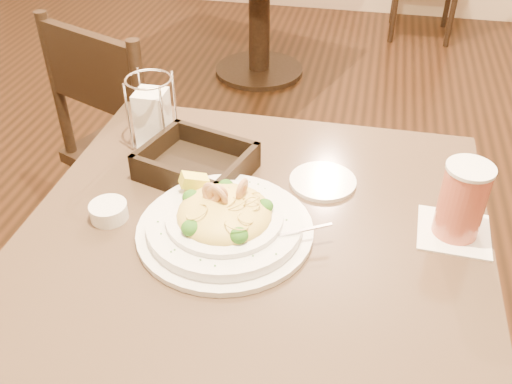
% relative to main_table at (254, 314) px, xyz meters
% --- Properties ---
extents(main_table, '(0.90, 0.90, 0.76)m').
position_rel_main_table_xyz_m(main_table, '(0.00, 0.00, 0.00)').
color(main_table, black).
rests_on(main_table, ground).
extents(dining_chair_near, '(0.55, 0.55, 0.93)m').
position_rel_main_table_xyz_m(dining_chair_near, '(-0.52, 0.64, -0.02)').
color(dining_chair_near, black).
rests_on(dining_chair_near, ground).
extents(pasta_bowl, '(0.37, 0.34, 0.11)m').
position_rel_main_table_xyz_m(pasta_bowl, '(-0.05, -0.02, 0.27)').
color(pasta_bowl, white).
rests_on(pasta_bowl, main_table).
extents(drink_glass, '(0.14, 0.14, 0.15)m').
position_rel_main_table_xyz_m(drink_glass, '(0.38, 0.08, 0.32)').
color(drink_glass, white).
rests_on(drink_glass, main_table).
extents(bread_basket, '(0.27, 0.24, 0.06)m').
position_rel_main_table_xyz_m(bread_basket, '(-0.16, 0.17, 0.26)').
color(bread_basket, black).
rests_on(bread_basket, main_table).
extents(napkin_caddy, '(0.11, 0.11, 0.17)m').
position_rel_main_table_xyz_m(napkin_caddy, '(-0.30, 0.27, 0.31)').
color(napkin_caddy, silver).
rests_on(napkin_caddy, main_table).
extents(side_plate, '(0.17, 0.17, 0.01)m').
position_rel_main_table_xyz_m(side_plate, '(0.11, 0.19, 0.24)').
color(side_plate, white).
rests_on(side_plate, main_table).
extents(butter_ramekin, '(0.09, 0.09, 0.03)m').
position_rel_main_table_xyz_m(butter_ramekin, '(-0.29, -0.02, 0.26)').
color(butter_ramekin, white).
rests_on(butter_ramekin, main_table).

